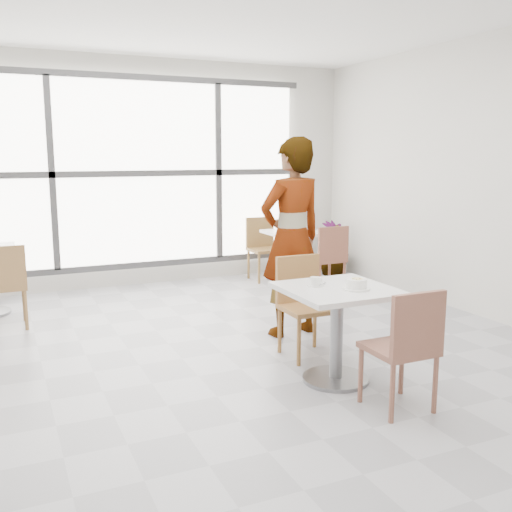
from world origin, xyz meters
name	(u,v)px	position (x,y,z in m)	size (l,w,h in m)	color
floor	(241,369)	(0.00, 0.00, 0.00)	(7.00, 7.00, 0.00)	#9E9EA5
wall_back	(139,173)	(0.00, 3.50, 1.50)	(6.00, 6.00, 0.00)	silver
window	(140,173)	(0.00, 3.44, 1.50)	(4.60, 0.07, 2.52)	white
main_table	(337,316)	(0.58, -0.53, 0.52)	(0.80, 0.80, 0.75)	silver
chair_near	(407,342)	(0.71, -1.20, 0.50)	(0.42, 0.42, 0.87)	brown
chair_far	(303,299)	(0.65, 0.14, 0.50)	(0.42, 0.42, 0.87)	#9B6938
oatmeal_bowl	(356,284)	(0.68, -0.64, 0.79)	(0.21, 0.21, 0.09)	white
coffee_cup	(316,282)	(0.46, -0.41, 0.78)	(0.16, 0.13, 0.07)	white
person	(292,238)	(0.82, 0.69, 0.96)	(0.70, 0.46, 1.91)	black
bg_table_right	(294,251)	(1.81, 2.47, 0.49)	(0.70, 0.70, 0.75)	white
bg_chair_left_near	(4,281)	(-1.74, 1.98, 0.50)	(0.42, 0.42, 0.87)	olive
bg_chair_right_near	(329,255)	(2.02, 1.96, 0.50)	(0.42, 0.42, 0.87)	brown
bg_chair_right_far	(263,244)	(1.64, 3.10, 0.50)	(0.42, 0.42, 0.87)	olive
plant_right	(334,248)	(2.70, 2.93, 0.39)	(0.44, 0.44, 0.78)	#488739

